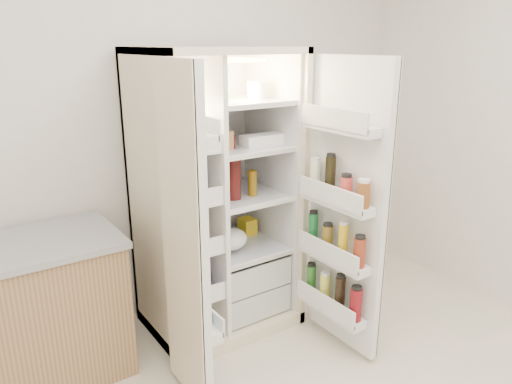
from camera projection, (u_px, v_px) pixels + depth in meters
wall_back at (164, 118)px, 3.16m from camera, size 4.00×0.02×2.70m
refrigerator at (216, 215)px, 3.15m from camera, size 0.92×0.70×1.80m
freezer_door at (186, 242)px, 2.36m from camera, size 0.15×0.40×1.72m
fridge_door at (344, 214)px, 2.83m from camera, size 0.17×0.58×1.72m
kitchen_counter at (16, 318)px, 2.59m from camera, size 1.13×0.60×0.82m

